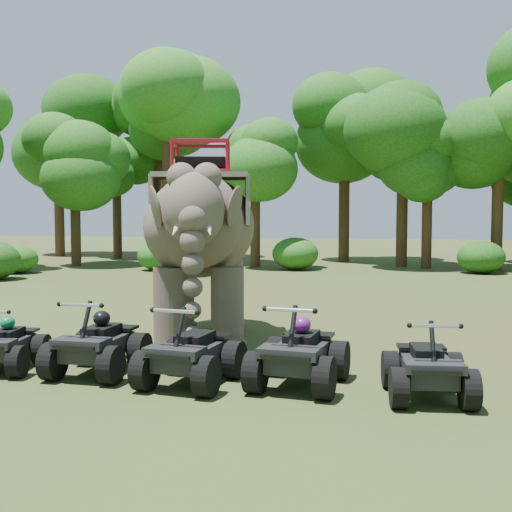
{
  "coord_description": "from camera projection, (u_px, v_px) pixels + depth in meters",
  "views": [
    {
      "loc": [
        2.77,
        -11.61,
        2.82
      ],
      "look_at": [
        0.0,
        1.2,
        1.9
      ],
      "focal_mm": 45.0,
      "sensor_mm": 36.0,
      "label": 1
    }
  ],
  "objects": [
    {
      "name": "ground",
      "position": [
        243.0,
        361.0,
        12.1
      ],
      "size": [
        110.0,
        110.0,
        0.0
      ],
      "primitive_type": "plane",
      "color": "#47381E",
      "rests_on": "ground"
    },
    {
      "name": "elephant",
      "position": [
        201.0,
        239.0,
        14.02
      ],
      "size": [
        3.52,
        5.68,
        4.44
      ],
      "primitive_type": null,
      "rotation": [
        0.0,
        0.0,
        0.24
      ],
      "color": "brown",
      "rests_on": "ground"
    },
    {
      "name": "atv_0",
      "position": [
        4.0,
        338.0,
        11.35
      ],
      "size": [
        1.35,
        1.71,
        1.16
      ],
      "primitive_type": null,
      "rotation": [
        0.0,
        0.0,
        0.14
      ],
      "color": "black",
      "rests_on": "ground"
    },
    {
      "name": "atv_1",
      "position": [
        98.0,
        336.0,
        11.09
      ],
      "size": [
        1.35,
        1.82,
        1.33
      ],
      "primitive_type": null,
      "rotation": [
        0.0,
        0.0,
        -0.02
      ],
      "color": "black",
      "rests_on": "ground"
    },
    {
      "name": "atv_2",
      "position": [
        191.0,
        344.0,
        10.41
      ],
      "size": [
        1.52,
        1.95,
        1.33
      ],
      "primitive_type": null,
      "rotation": [
        0.0,
        0.0,
        -0.13
      ],
      "color": "black",
      "rests_on": "ground"
    },
    {
      "name": "atv_3",
      "position": [
        299.0,
        344.0,
        10.3
      ],
      "size": [
        1.54,
        1.98,
        1.37
      ],
      "primitive_type": null,
      "rotation": [
        0.0,
        0.0,
        -0.1
      ],
      "color": "black",
      "rests_on": "ground"
    },
    {
      "name": "atv_4",
      "position": [
        428.0,
        358.0,
        9.63
      ],
      "size": [
        1.41,
        1.81,
        1.24
      ],
      "primitive_type": null,
      "rotation": [
        0.0,
        0.0,
        0.12
      ],
      "color": "black",
      "rests_on": "ground"
    },
    {
      "name": "tree_0",
      "position": [
        344.0,
        172.0,
        35.59
      ],
      "size": [
        6.99,
        6.99,
        9.98
      ],
      "primitive_type": null,
      "color": "#195114",
      "rests_on": "ground"
    },
    {
      "name": "tree_1",
      "position": [
        427.0,
        202.0,
        31.36
      ],
      "size": [
        4.55,
        4.55,
        6.5
      ],
      "primitive_type": null,
      "color": "#195114",
      "rests_on": "ground"
    },
    {
      "name": "tree_25",
      "position": [
        75.0,
        199.0,
        32.83
      ],
      "size": [
        4.85,
        4.85,
        6.93
      ],
      "primitive_type": null,
      "color": "#195114",
      "rests_on": "ground"
    },
    {
      "name": "tree_26",
      "position": [
        168.0,
        174.0,
        33.76
      ],
      "size": [
        6.71,
        6.71,
        9.58
      ],
      "primitive_type": null,
      "color": "#195114",
      "rests_on": "ground"
    },
    {
      "name": "tree_27",
      "position": [
        255.0,
        202.0,
        32.11
      ],
      "size": [
        4.57,
        4.57,
        6.53
      ],
      "primitive_type": null,
      "color": "#195114",
      "rests_on": "ground"
    },
    {
      "name": "tree_29",
      "position": [
        160.0,
        169.0,
        37.88
      ],
      "size": [
        7.42,
        7.42,
        10.6
      ],
      "primitive_type": null,
      "color": "#195114",
      "rests_on": "ground"
    },
    {
      "name": "tree_31",
      "position": [
        117.0,
        196.0,
        38.1
      ],
      "size": [
        5.19,
        5.19,
        7.41
      ],
      "primitive_type": null,
      "color": "#195114",
      "rests_on": "ground"
    },
    {
      "name": "tree_32",
      "position": [
        498.0,
        186.0,
        30.51
      ],
      "size": [
        5.6,
        5.6,
        8.0
      ],
      "primitive_type": null,
      "color": "#195114",
      "rests_on": "ground"
    },
    {
      "name": "tree_34",
      "position": [
        59.0,
        176.0,
        39.74
      ],
      "size": [
        7.02,
        7.02,
        10.03
      ],
      "primitive_type": null,
      "color": "#195114",
      "rests_on": "ground"
    },
    {
      "name": "tree_36",
      "position": [
        403.0,
        178.0,
        32.43
      ],
      "size": [
        6.27,
        6.27,
        8.96
      ],
      "primitive_type": null,
      "color": "#195114",
      "rests_on": "ground"
    }
  ]
}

